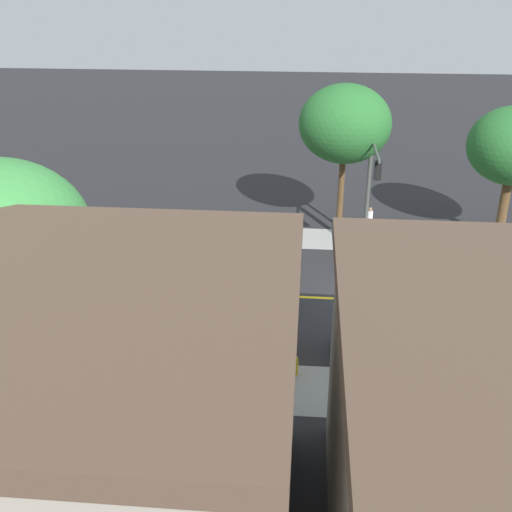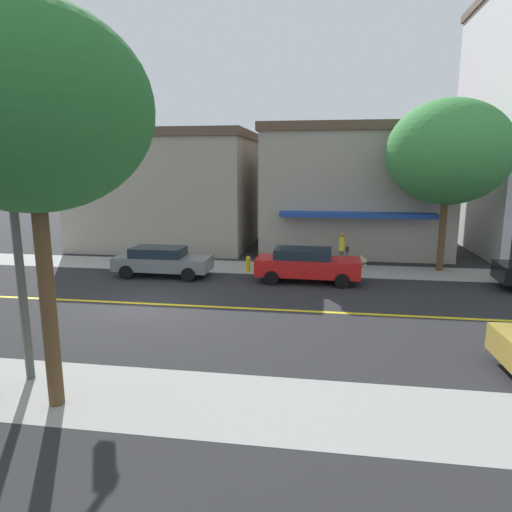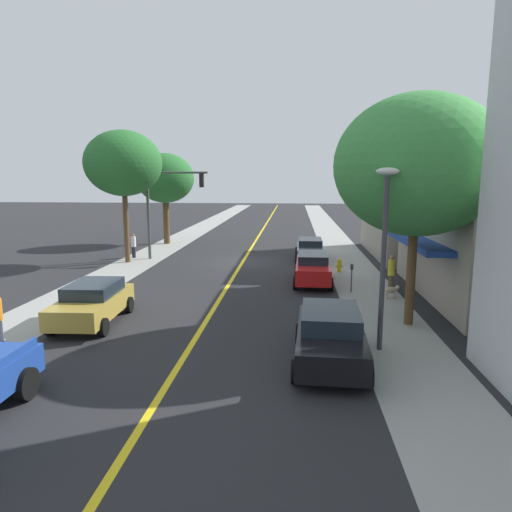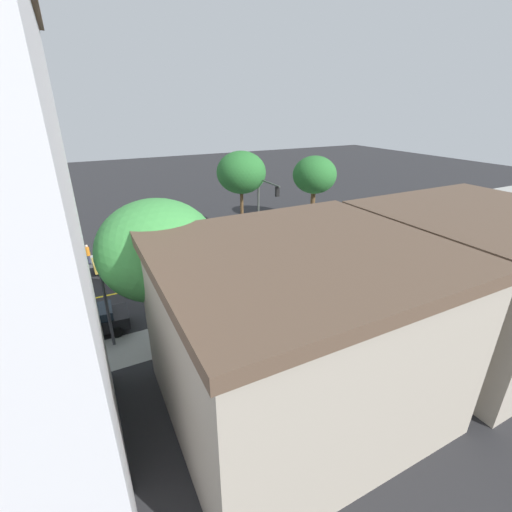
# 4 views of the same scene
# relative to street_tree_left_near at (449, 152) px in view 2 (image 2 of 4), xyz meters

# --- Properties ---
(ground_plane) EXTENTS (140.00, 140.00, 0.00)m
(ground_plane) POSITION_rel_street_tree_left_near_xyz_m (7.60, -12.35, -5.81)
(ground_plane) COLOR #262628
(sidewalk_left) EXTENTS (2.90, 126.00, 0.01)m
(sidewalk_left) POSITION_rel_street_tree_left_near_xyz_m (0.75, -12.35, -5.80)
(sidewalk_left) COLOR #9E9E99
(sidewalk_left) RESTS_ON ground
(sidewalk_right) EXTENTS (2.90, 126.00, 0.01)m
(sidewalk_right) POSITION_rel_street_tree_left_near_xyz_m (14.45, -12.35, -5.80)
(sidewalk_right) COLOR #9E9E99
(sidewalk_right) RESTS_ON ground
(road_centerline_stripe) EXTENTS (0.20, 126.00, 0.00)m
(road_centerline_stripe) POSITION_rel_street_tree_left_near_xyz_m (7.60, -12.35, -5.81)
(road_centerline_stripe) COLOR yellow
(road_centerline_stripe) RESTS_ON ground
(tan_rowhouse) EXTENTS (10.58, 10.95, 7.28)m
(tan_rowhouse) POSITION_rel_street_tree_left_near_xyz_m (-6.39, -15.90, -2.15)
(tan_rowhouse) COLOR #A39989
(tan_rowhouse) RESTS_ON ground
(brick_apartment_block) EXTENTS (10.77, 10.98, 7.52)m
(brick_apartment_block) POSITION_rel_street_tree_left_near_xyz_m (-6.38, -4.12, -2.04)
(brick_apartment_block) COLOR #A39989
(brick_apartment_block) RESTS_ON ground
(street_tree_left_near) EXTENTS (5.88, 5.88, 8.32)m
(street_tree_left_near) POSITION_rel_street_tree_left_near_xyz_m (0.00, 0.00, 0.00)
(street_tree_left_near) COLOR brown
(street_tree_left_near) RESTS_ON ground
(street_tree_right_corner) EXTENTS (4.81, 4.81, 8.35)m
(street_tree_right_corner) POSITION_rel_street_tree_left_near_xyz_m (15.03, -11.50, 0.47)
(street_tree_right_corner) COLOR brown
(street_tree_right_corner) RESTS_ON ground
(fire_hydrant) EXTENTS (0.44, 0.24, 0.77)m
(fire_hydrant) POSITION_rel_street_tree_left_near_xyz_m (1.66, -9.47, -5.43)
(fire_hydrant) COLOR yellow
(fire_hydrant) RESTS_ON ground
(parking_meter) EXTENTS (0.12, 0.18, 1.37)m
(parking_meter) POSITION_rel_street_tree_left_near_xyz_m (1.55, -4.67, -4.90)
(parking_meter) COLOR #4C4C51
(parking_meter) RESTS_ON ground
(traffic_light_mast) EXTENTS (4.14, 0.32, 6.18)m
(traffic_light_mast) POSITION_rel_street_tree_left_near_xyz_m (12.76, -12.86, -1.72)
(traffic_light_mast) COLOR #474C47
(traffic_light_mast) RESTS_ON ground
(red_sedan_left_curb) EXTENTS (2.02, 4.69, 1.53)m
(red_sedan_left_curb) POSITION_rel_street_tree_left_near_xyz_m (3.31, -6.51, -5.00)
(red_sedan_left_curb) COLOR red
(red_sedan_left_curb) RESTS_ON ground
(grey_sedan_left_curb) EXTENTS (1.96, 4.54, 1.39)m
(grey_sedan_left_curb) POSITION_rel_street_tree_left_near_xyz_m (3.22, -13.37, -5.06)
(grey_sedan_left_curb) COLOR slate
(grey_sedan_left_curb) RESTS_ON ground
(pedestrian_yellow_shirt) EXTENTS (0.32, 0.32, 1.79)m
(pedestrian_yellow_shirt) POSITION_rel_street_tree_left_near_xyz_m (-0.33, -4.85, -4.85)
(pedestrian_yellow_shirt) COLOR brown
(pedestrian_yellow_shirt) RESTS_ON ground
(small_dog) EXTENTS (0.76, 0.47, 0.57)m
(small_dog) POSITION_rel_street_tree_left_near_xyz_m (-0.16, -3.75, -5.43)
(small_dog) COLOR #C6B28C
(small_dog) RESTS_ON ground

